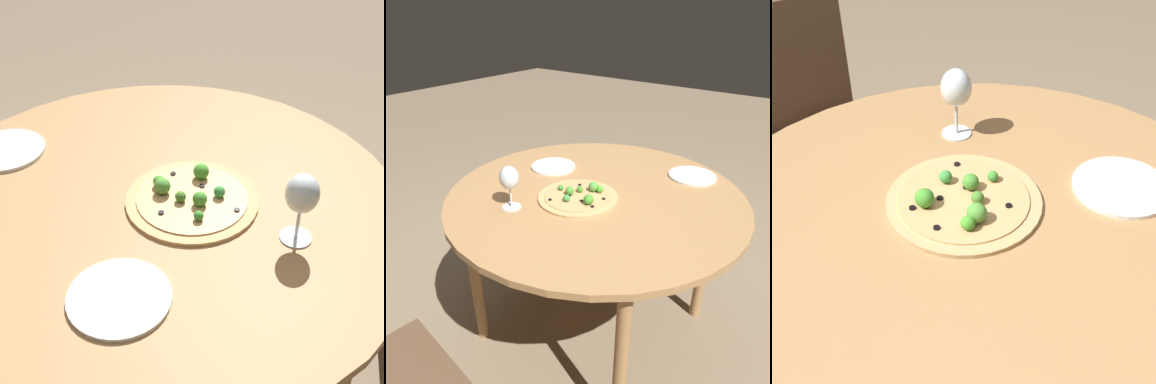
# 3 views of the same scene
# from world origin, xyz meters

# --- Properties ---
(ground_plane) EXTENTS (12.00, 12.00, 0.00)m
(ground_plane) POSITION_xyz_m (0.00, 0.00, 0.00)
(ground_plane) COLOR #847056
(dining_table) EXTENTS (1.26, 1.26, 0.77)m
(dining_table) POSITION_xyz_m (0.00, 0.00, 0.69)
(dining_table) COLOR #A87A4C
(dining_table) RESTS_ON ground_plane
(pizza) EXTENTS (0.33, 0.33, 0.06)m
(pizza) POSITION_xyz_m (0.02, 0.09, 0.78)
(pizza) COLOR tan
(pizza) RESTS_ON dining_table
(wine_glass) EXTENTS (0.08, 0.08, 0.18)m
(wine_glass) POSITION_xyz_m (0.19, 0.31, 0.89)
(wine_glass) COLOR silver
(wine_glass) RESTS_ON dining_table
(plate_near) EXTENTS (0.21, 0.21, 0.01)m
(plate_near) POSITION_xyz_m (0.32, -0.10, 0.77)
(plate_near) COLOR silver
(plate_near) RESTS_ON dining_table
(plate_far) EXTENTS (0.22, 0.22, 0.01)m
(plate_far) POSITION_xyz_m (-0.26, -0.41, 0.77)
(plate_far) COLOR silver
(plate_far) RESTS_ON dining_table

